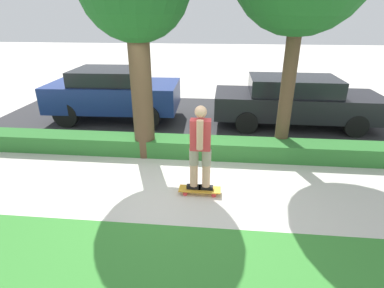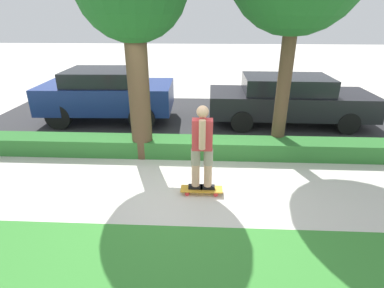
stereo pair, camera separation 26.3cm
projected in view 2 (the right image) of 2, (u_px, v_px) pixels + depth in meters
name	position (u px, v px, depth m)	size (l,w,h in m)	color
ground_plane	(183.00, 192.00, 5.58)	(60.00, 60.00, 0.00)	beige
street_asphalt	(193.00, 119.00, 9.42)	(12.67, 5.00, 0.01)	#2D2D30
hedge_row	(188.00, 147.00, 6.96)	(12.67, 0.60, 0.40)	#2D702D
skateboard	(202.00, 189.00, 5.50)	(0.76, 0.24, 0.10)	gold
skater_person	(202.00, 147.00, 5.15)	(0.48, 0.40, 1.58)	black
parked_car_front	(107.00, 94.00, 9.03)	(3.93, 1.99, 1.55)	navy
parked_car_middle	(288.00, 99.00, 8.78)	(4.67, 1.79, 1.42)	black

